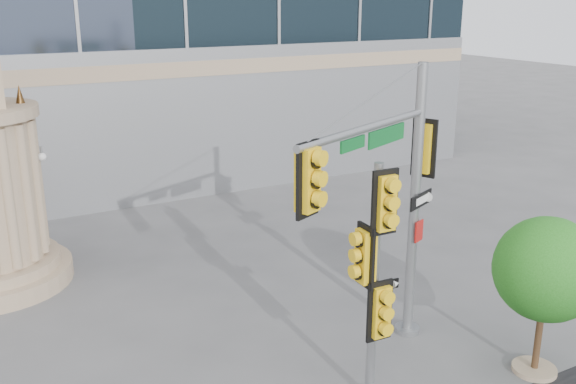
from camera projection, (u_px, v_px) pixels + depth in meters
ground at (341, 383)px, 13.69m from camera, size 120.00×120.00×0.00m
main_signal_pole at (391, 184)px, 13.70m from camera, size 4.77×2.42×6.54m
secondary_signal_pole at (376, 269)px, 12.17m from camera, size 0.85×0.65×5.00m
street_tree at (547, 273)px, 13.45m from camera, size 2.28×2.23×3.56m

